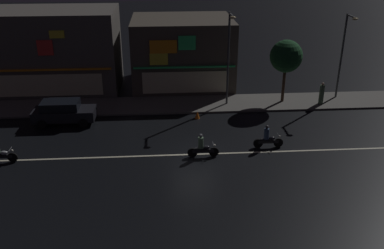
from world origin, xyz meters
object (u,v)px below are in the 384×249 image
(motorcycle_lead, at_px, (268,138))
(parked_car_near_kerb, at_px, (63,112))
(traffic_cone, at_px, (197,115))
(pedestrian_on_sidewalk, at_px, (322,94))
(motorcycle_opposite_lane, at_px, (202,147))
(streetlamp_mid, at_px, (344,50))
(streetlamp_west, at_px, (229,52))

(motorcycle_lead, bearing_deg, parked_car_near_kerb, 158.43)
(traffic_cone, bearing_deg, parked_car_near_kerb, -178.98)
(pedestrian_on_sidewalk, bearing_deg, motorcycle_opposite_lane, -122.08)
(streetlamp_mid, relative_size, pedestrian_on_sidewalk, 3.88)
(streetlamp_west, bearing_deg, traffic_cone, -137.73)
(motorcycle_opposite_lane, bearing_deg, pedestrian_on_sidewalk, -141.56)
(motorcycle_lead, distance_m, motorcycle_opposite_lane, 4.32)
(motorcycle_opposite_lane, bearing_deg, streetlamp_west, -107.80)
(pedestrian_on_sidewalk, distance_m, parked_car_near_kerb, 19.63)
(streetlamp_west, height_order, streetlamp_mid, streetlamp_west)
(streetlamp_west, relative_size, motorcycle_lead, 3.74)
(traffic_cone, bearing_deg, motorcycle_opposite_lane, -91.83)
(pedestrian_on_sidewalk, relative_size, motorcycle_opposite_lane, 0.92)
(streetlamp_mid, height_order, parked_car_near_kerb, streetlamp_mid)
(parked_car_near_kerb, height_order, motorcycle_opposite_lane, parked_car_near_kerb)
(streetlamp_mid, bearing_deg, motorcycle_lead, -133.41)
(parked_car_near_kerb, distance_m, motorcycle_lead, 14.42)
(streetlamp_west, xyz_separation_m, pedestrian_on_sidewalk, (7.41, -0.37, -3.39))
(streetlamp_mid, distance_m, motorcycle_opposite_lane, 15.44)
(streetlamp_west, xyz_separation_m, traffic_cone, (-2.55, -2.32, -4.06))
(streetlamp_mid, height_order, motorcycle_lead, streetlamp_mid)
(pedestrian_on_sidewalk, bearing_deg, parked_car_near_kerb, -153.83)
(streetlamp_west, height_order, traffic_cone, streetlamp_west)
(motorcycle_opposite_lane, bearing_deg, parked_car_near_kerb, -31.24)
(streetlamp_west, xyz_separation_m, motorcycle_opposite_lane, (-2.74, -8.28, -3.70))
(streetlamp_mid, bearing_deg, pedestrian_on_sidewalk, -145.95)
(streetlamp_west, height_order, motorcycle_opposite_lane, streetlamp_west)
(traffic_cone, bearing_deg, streetlamp_mid, 15.06)
(pedestrian_on_sidewalk, height_order, motorcycle_opposite_lane, pedestrian_on_sidewalk)
(pedestrian_on_sidewalk, distance_m, traffic_cone, 10.17)
(parked_car_near_kerb, distance_m, motorcycle_opposite_lane, 11.02)
(motorcycle_lead, bearing_deg, streetlamp_mid, 44.62)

